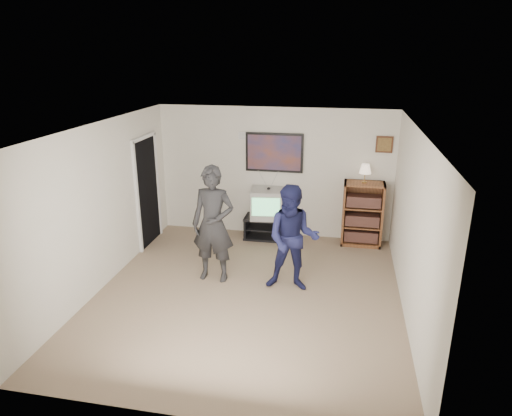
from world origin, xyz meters
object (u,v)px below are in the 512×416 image
(media_stand, at_px, (267,227))
(crt_television, at_px, (268,203))
(person_short, at_px, (293,239))
(bookshelf, at_px, (362,214))
(person_tall, at_px, (213,224))

(media_stand, xyz_separation_m, crt_television, (0.02, -0.00, 0.50))
(person_short, bearing_deg, bookshelf, 59.57)
(media_stand, relative_size, person_short, 0.53)
(media_stand, distance_m, crt_television, 0.50)
(crt_television, distance_m, person_tall, 1.91)
(crt_television, height_order, bookshelf, bookshelf)
(bookshelf, relative_size, person_short, 0.73)
(media_stand, bearing_deg, person_short, -69.91)
(media_stand, bearing_deg, person_tall, -107.09)
(person_tall, height_order, person_short, person_tall)
(crt_television, relative_size, bookshelf, 0.55)
(crt_television, relative_size, person_short, 0.40)
(person_tall, bearing_deg, crt_television, 74.97)
(media_stand, relative_size, person_tall, 0.47)
(bookshelf, xyz_separation_m, person_tall, (-2.33, -1.86, 0.32))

